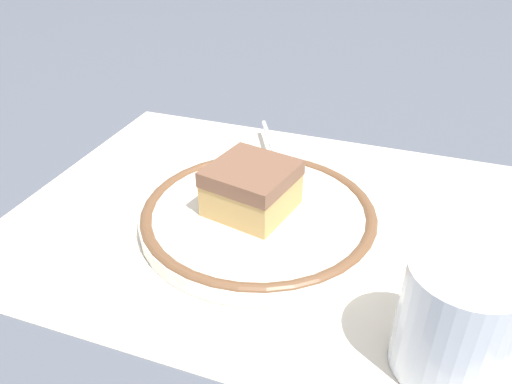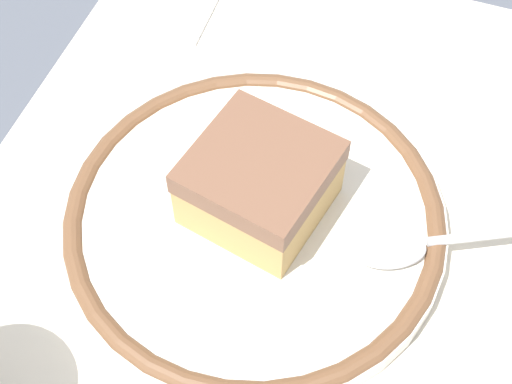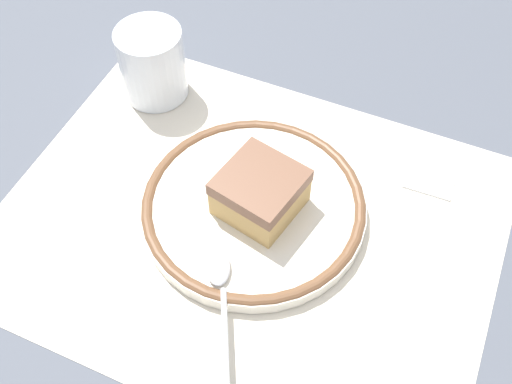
% 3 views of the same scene
% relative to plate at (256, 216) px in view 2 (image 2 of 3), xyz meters
% --- Properties ---
extents(ground_plane, '(2.40, 2.40, 0.00)m').
position_rel_plate_xyz_m(ground_plane, '(0.00, 0.01, -0.01)').
color(ground_plane, '#4C515B').
extents(placemat, '(0.48, 0.38, 0.00)m').
position_rel_plate_xyz_m(placemat, '(0.00, 0.01, -0.01)').
color(placemat, beige).
rests_on(placemat, ground_plane).
extents(plate, '(0.22, 0.22, 0.02)m').
position_rel_plate_xyz_m(plate, '(0.00, 0.00, 0.00)').
color(plate, silver).
rests_on(plate, placemat).
extents(cake_slice, '(0.09, 0.09, 0.05)m').
position_rel_plate_xyz_m(cake_slice, '(-0.00, 0.00, 0.03)').
color(cake_slice, tan).
rests_on(cake_slice, plate).
extents(spoon, '(0.07, 0.13, 0.01)m').
position_rel_plate_xyz_m(spoon, '(-0.01, 0.10, 0.01)').
color(spoon, silver).
rests_on(spoon, plate).
extents(sugar_packet, '(0.05, 0.03, 0.01)m').
position_rel_plate_xyz_m(sugar_packet, '(-0.15, -0.11, -0.01)').
color(sugar_packet, white).
rests_on(sugar_packet, placemat).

